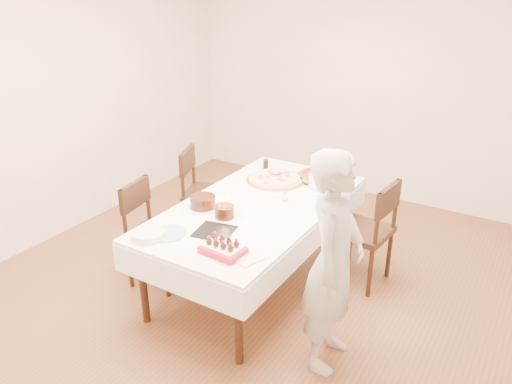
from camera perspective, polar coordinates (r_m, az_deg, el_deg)
The scene contains 22 objects.
floor at distance 4.49m, azimuth -0.49°, elevation -10.59°, with size 5.00×5.00×0.00m, color brown.
wall_back at distance 6.10m, azimuth 12.34°, elevation 11.96°, with size 4.50×0.04×2.70m, color beige.
wall_left at distance 5.40m, azimuth -21.50°, elevation 9.42°, with size 0.04×5.00×2.70m, color beige.
dining_table at distance 4.36m, azimuth 0.00°, elevation -5.95°, with size 1.14×2.14×0.75m, color silver.
chair_right_savory at distance 4.43m, azimuth 12.01°, elevation -4.37°, with size 0.49×0.49×0.97m, color black, non-canonical shape.
chair_left_savory at distance 5.13m, azimuth -5.55°, elevation -0.15°, with size 0.48×0.48×0.94m, color black, non-canonical shape.
chair_left_dessert at distance 4.41m, azimuth -11.18°, elevation -4.74°, with size 0.47×0.47×0.93m, color black, non-canonical shape.
person at distance 3.35m, azimuth 8.87°, elevation -7.99°, with size 0.57×0.38×1.57m, color #B8B3AD.
pizza_white at distance 4.66m, azimuth 2.26°, elevation 1.49°, with size 0.55×0.55×0.04m, color beige.
pizza_pepperoni at distance 4.76m, azimuth 7.04°, elevation 1.83°, with size 0.43×0.43×0.04m, color red.
red_placemat at distance 4.55m, azimuth 8.45°, elevation 0.34°, with size 0.26×0.26×0.01m, color #B21E1E.
pasta_bowl at distance 4.57m, azimuth 7.90°, elevation 1.30°, with size 0.30×0.30×0.10m, color white.
taper_candle at distance 4.48m, azimuth 6.86°, elevation 1.88°, with size 0.05×0.05×0.26m, color white.
shaker_pair at distance 4.24m, azimuth 3.25°, elevation -0.61°, with size 0.07×0.07×0.08m, color white, non-canonical shape.
cola_glass at distance 4.95m, azimuth 1.12°, elevation 3.21°, with size 0.05×0.05×0.10m, color black.
layer_cake at distance 4.13m, azimuth -6.09°, elevation -1.18°, with size 0.27×0.27×0.11m, color black.
cake_board at distance 3.78m, azimuth -4.77°, elevation -4.54°, with size 0.28×0.28×0.01m, color black.
birthday_cake at distance 3.95m, azimuth -3.64°, elevation -1.75°, with size 0.16×0.16×0.15m, color #3B1B10.
strawberry_box at distance 3.47m, azimuth -3.82°, elevation -6.47°, with size 0.30×0.20×0.07m, color #B01425, non-canonical shape.
box_lid at distance 3.45m, azimuth -1.58°, elevation -7.34°, with size 0.27×0.18×0.02m, color beige.
plate_stack at distance 3.75m, azimuth -12.20°, elevation -4.78°, with size 0.24×0.24×0.05m, color white.
china_plate at distance 3.79m, azimuth -10.05°, elevation -4.67°, with size 0.28×0.28×0.01m, color white.
Camera 1 is at (1.98, -3.14, 2.53)m, focal length 35.00 mm.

